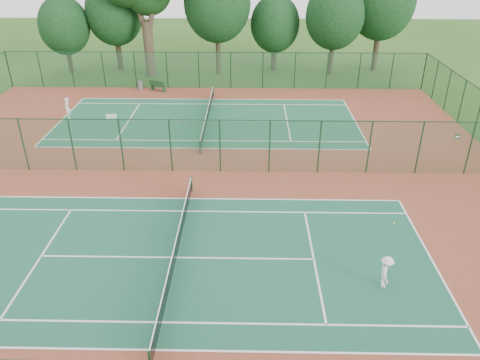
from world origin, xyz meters
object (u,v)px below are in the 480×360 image
object	(u,v)px
player_near	(386,272)
player_far	(67,108)
trash_bin	(140,86)
kit_bag	(111,117)
bench	(158,86)

from	to	relation	value
player_near	player_far	bearing A→B (deg)	55.78
player_near	player_far	world-z (taller)	player_far
trash_bin	kit_bag	size ratio (longest dim) A/B	1.01
player_near	player_far	distance (m)	28.71
player_near	trash_bin	world-z (taller)	player_near
player_near	kit_bag	size ratio (longest dim) A/B	1.80
trash_bin	bench	bearing A→B (deg)	-11.77
player_far	bench	world-z (taller)	player_far
bench	kit_bag	bearing A→B (deg)	-84.01
kit_bag	player_far	bearing A→B (deg)	179.07
player_far	kit_bag	world-z (taller)	player_far
player_far	bench	bearing A→B (deg)	124.75
player_near	bench	bearing A→B (deg)	37.87
bench	trash_bin	bearing A→B (deg)	-167.09
trash_bin	bench	size ratio (longest dim) A/B	0.49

